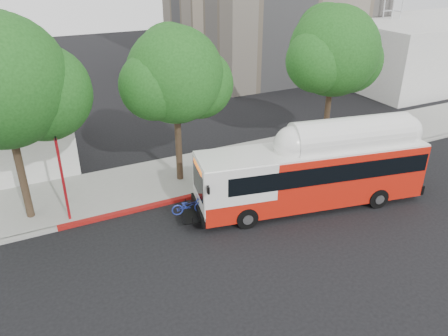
% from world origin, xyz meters
% --- Properties ---
extents(ground, '(120.00, 120.00, 0.00)m').
position_xyz_m(ground, '(0.00, 0.00, 0.00)').
color(ground, black).
rests_on(ground, ground).
extents(sidewalk, '(60.00, 5.00, 0.15)m').
position_xyz_m(sidewalk, '(0.00, 6.50, 0.07)').
color(sidewalk, gray).
rests_on(sidewalk, ground).
extents(curb_strip, '(60.00, 0.30, 0.15)m').
position_xyz_m(curb_strip, '(0.00, 3.90, 0.07)').
color(curb_strip, gray).
rests_on(curb_strip, ground).
extents(red_curb_segment, '(10.00, 0.32, 0.16)m').
position_xyz_m(red_curb_segment, '(-3.00, 3.90, 0.08)').
color(red_curb_segment, maroon).
rests_on(red_curb_segment, ground).
extents(street_tree_left, '(6.67, 5.80, 9.74)m').
position_xyz_m(street_tree_left, '(-8.53, 5.56, 6.60)').
color(street_tree_left, '#2D2116').
rests_on(street_tree_left, ground).
extents(street_tree_mid, '(5.75, 5.00, 8.62)m').
position_xyz_m(street_tree_mid, '(-0.59, 6.06, 5.91)').
color(street_tree_mid, '#2D2116').
rests_on(street_tree_mid, ground).
extents(street_tree_right, '(6.21, 5.40, 9.18)m').
position_xyz_m(street_tree_right, '(9.44, 5.86, 6.26)').
color(street_tree_right, '#2D2116').
rests_on(street_tree_right, ground).
extents(horizon_block, '(20.00, 12.00, 6.00)m').
position_xyz_m(horizon_block, '(30.00, 16.00, 3.00)').
color(horizon_block, silver).
rests_on(horizon_block, ground).
extents(transit_bus, '(12.60, 4.62, 3.67)m').
position_xyz_m(transit_bus, '(4.08, 0.55, 1.71)').
color(transit_bus, red).
rests_on(transit_bus, ground).
extents(signal_pole, '(0.13, 0.44, 4.60)m').
position_xyz_m(signal_pole, '(-7.33, 4.39, 2.36)').
color(signal_pole, '#AC1219').
rests_on(signal_pole, ground).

